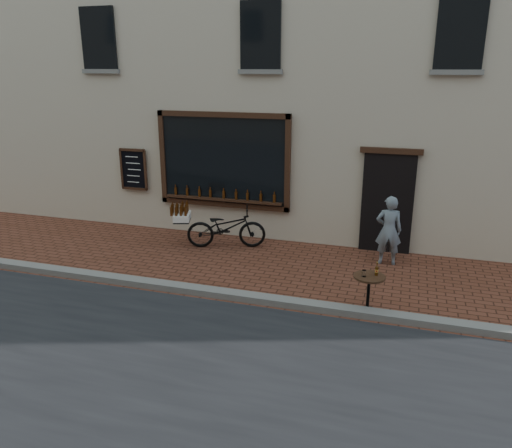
% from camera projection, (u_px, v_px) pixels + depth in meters
% --- Properties ---
extents(ground, '(90.00, 90.00, 0.00)m').
position_uv_depth(ground, '(258.00, 307.00, 8.59)').
color(ground, '#592C1C').
rests_on(ground, ground).
extents(kerb, '(90.00, 0.25, 0.12)m').
position_uv_depth(kerb, '(261.00, 299.00, 8.75)').
color(kerb, slate).
rests_on(kerb, ground).
extents(shop_building, '(28.00, 6.20, 10.00)m').
position_uv_depth(shop_building, '(331.00, 25.00, 13.01)').
color(shop_building, '#BDAD95').
rests_on(shop_building, ground).
extents(cargo_bicycle, '(2.13, 1.19, 1.00)m').
position_uv_depth(cargo_bicycle, '(225.00, 227.00, 11.31)').
color(cargo_bicycle, black).
rests_on(cargo_bicycle, ground).
extents(bistro_table, '(0.52, 0.52, 0.90)m').
position_uv_depth(bistro_table, '(369.00, 286.00, 8.25)').
color(bistro_table, black).
rests_on(bistro_table, ground).
extents(pedestrian, '(0.57, 0.41, 1.46)m').
position_uv_depth(pedestrian, '(389.00, 230.00, 10.28)').
color(pedestrian, slate).
rests_on(pedestrian, ground).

